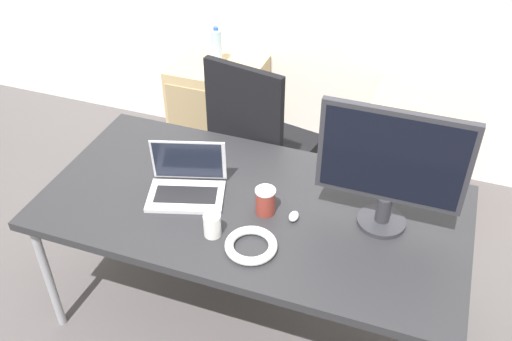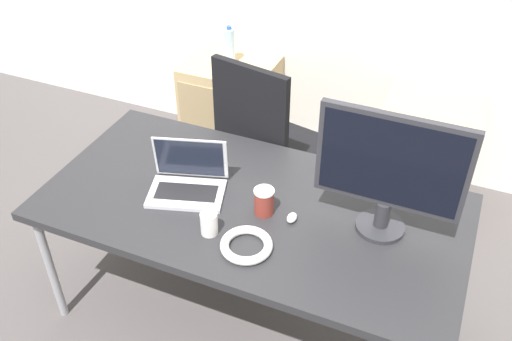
% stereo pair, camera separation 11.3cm
% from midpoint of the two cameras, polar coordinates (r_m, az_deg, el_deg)
% --- Properties ---
extents(ground_plane, '(14.00, 14.00, 0.00)m').
position_cam_midpoint_polar(ground_plane, '(2.98, 0.76, -13.61)').
color(ground_plane, '#514C4C').
extents(desk, '(1.84, 0.92, 0.70)m').
position_cam_midpoint_polar(desk, '(2.51, 0.88, -4.08)').
color(desk, '#28282B').
rests_on(desk, ground_plane).
extents(office_chair, '(0.56, 0.60, 1.06)m').
position_cam_midpoint_polar(office_chair, '(3.25, 2.36, 1.08)').
color(office_chair, '#232326').
rests_on(office_chair, ground_plane).
extents(cabinet_left, '(0.56, 0.48, 0.66)m').
position_cam_midpoint_polar(cabinet_left, '(3.84, -1.64, 6.22)').
color(cabinet_left, tan).
rests_on(cabinet_left, ground_plane).
extents(cabinet_right, '(0.56, 0.48, 0.66)m').
position_cam_midpoint_polar(cabinet_right, '(3.58, 17.45, 1.74)').
color(cabinet_right, tan).
rests_on(cabinet_right, ground_plane).
extents(water_bottle, '(0.07, 0.07, 0.25)m').
position_cam_midpoint_polar(water_bottle, '(3.63, -1.75, 12.31)').
color(water_bottle, silver).
rests_on(water_bottle, cabinet_left).
extents(laptop_center, '(0.38, 0.32, 0.23)m').
position_cam_midpoint_polar(laptop_center, '(2.53, -5.56, -1.11)').
color(laptop_center, silver).
rests_on(laptop_center, desk).
extents(monitor, '(0.58, 0.20, 0.55)m').
position_cam_midpoint_polar(monitor, '(2.24, 14.66, -0.07)').
color(monitor, '#2D2D33').
rests_on(monitor, desk).
extents(mouse, '(0.04, 0.06, 0.03)m').
position_cam_midpoint_polar(mouse, '(2.40, 4.97, -4.76)').
color(mouse, silver).
rests_on(mouse, desk).
extents(coffee_cup_white, '(0.07, 0.07, 0.10)m').
position_cam_midpoint_polar(coffee_cup_white, '(2.31, -3.31, -5.35)').
color(coffee_cup_white, white).
rests_on(coffee_cup_white, desk).
extents(coffee_cup_brown, '(0.09, 0.09, 0.12)m').
position_cam_midpoint_polar(coffee_cup_brown, '(2.40, 2.16, -3.14)').
color(coffee_cup_brown, maroon).
rests_on(coffee_cup_brown, desk).
extents(cable_coil, '(0.21, 0.21, 0.04)m').
position_cam_midpoint_polar(cable_coil, '(2.27, 0.48, -7.50)').
color(cable_coil, white).
rests_on(cable_coil, desk).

